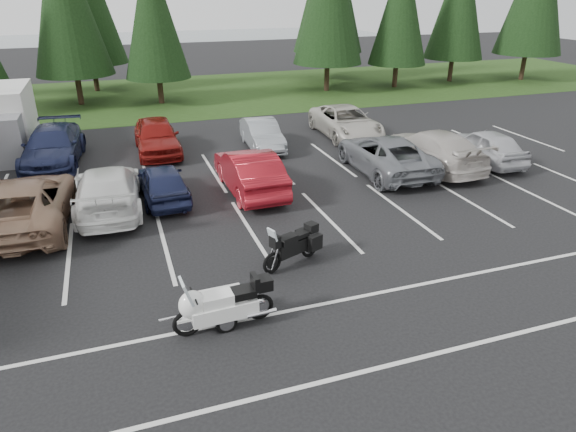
{
  "coord_description": "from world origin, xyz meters",
  "views": [
    {
      "loc": [
        -3.14,
        -13.21,
        7.16
      ],
      "look_at": [
        1.23,
        -0.5,
        1.08
      ],
      "focal_mm": 32.0,
      "sensor_mm": 36.0,
      "label": 1
    }
  ],
  "objects_px": {
    "adventure_motorcycle": "(291,243)",
    "car_near_4": "(162,182)",
    "car_far_2": "(157,136)",
    "cargo_trailer": "(221,308)",
    "box_truck": "(0,123)",
    "car_far_4": "(346,122)",
    "car_near_6": "(385,154)",
    "car_near_7": "(432,149)",
    "car_near_2": "(25,203)",
    "car_far_3": "(262,135)",
    "car_near_5": "(249,171)",
    "car_near_8": "(485,146)",
    "car_near_3": "(108,189)",
    "touring_motorcycle": "(224,300)",
    "car_far_1": "(53,146)"
  },
  "relations": [
    {
      "from": "adventure_motorcycle",
      "to": "car_near_4",
      "type": "bearing_deg",
      "value": 92.87
    },
    {
      "from": "car_far_2",
      "to": "cargo_trailer",
      "type": "relative_size",
      "value": 3.0
    },
    {
      "from": "box_truck",
      "to": "car_far_4",
      "type": "distance_m",
      "value": 16.23
    },
    {
      "from": "car_near_6",
      "to": "car_near_7",
      "type": "bearing_deg",
      "value": 179.63
    },
    {
      "from": "car_near_2",
      "to": "car_near_6",
      "type": "xyz_separation_m",
      "value": [
        13.43,
        0.95,
        -0.03
      ]
    },
    {
      "from": "car_near_6",
      "to": "car_far_2",
      "type": "distance_m",
      "value": 10.39
    },
    {
      "from": "box_truck",
      "to": "car_far_2",
      "type": "distance_m",
      "value": 6.96
    },
    {
      "from": "car_far_3",
      "to": "cargo_trailer",
      "type": "distance_m",
      "value": 13.84
    },
    {
      "from": "car_near_5",
      "to": "car_far_3",
      "type": "bearing_deg",
      "value": -112.16
    },
    {
      "from": "box_truck",
      "to": "cargo_trailer",
      "type": "xyz_separation_m",
      "value": [
        6.62,
        -15.87,
        -1.09
      ]
    },
    {
      "from": "cargo_trailer",
      "to": "car_far_4",
      "type": "bearing_deg",
      "value": 52.68
    },
    {
      "from": "car_near_2",
      "to": "car_near_8",
      "type": "relative_size",
      "value": 1.34
    },
    {
      "from": "car_near_3",
      "to": "car_near_6",
      "type": "bearing_deg",
      "value": -175.48
    },
    {
      "from": "car_near_2",
      "to": "car_near_4",
      "type": "height_order",
      "value": "car_near_2"
    },
    {
      "from": "car_near_5",
      "to": "car_far_4",
      "type": "distance_m",
      "value": 8.89
    },
    {
      "from": "cargo_trailer",
      "to": "touring_motorcycle",
      "type": "bearing_deg",
      "value": -88.99
    },
    {
      "from": "car_near_3",
      "to": "car_near_6",
      "type": "height_order",
      "value": "car_near_6"
    },
    {
      "from": "car_near_6",
      "to": "car_far_2",
      "type": "relative_size",
      "value": 1.17
    },
    {
      "from": "box_truck",
      "to": "car_far_1",
      "type": "distance_m",
      "value": 3.22
    },
    {
      "from": "car_far_1",
      "to": "car_far_4",
      "type": "height_order",
      "value": "car_far_1"
    },
    {
      "from": "car_far_1",
      "to": "adventure_motorcycle",
      "type": "relative_size",
      "value": 2.47
    },
    {
      "from": "car_near_4",
      "to": "adventure_motorcycle",
      "type": "bearing_deg",
      "value": 112.44
    },
    {
      "from": "car_near_5",
      "to": "car_near_8",
      "type": "distance_m",
      "value": 10.66
    },
    {
      "from": "box_truck",
      "to": "adventure_motorcycle",
      "type": "height_order",
      "value": "box_truck"
    },
    {
      "from": "car_near_4",
      "to": "car_near_5",
      "type": "xyz_separation_m",
      "value": [
        3.19,
        -0.21,
        0.13
      ]
    },
    {
      "from": "adventure_motorcycle",
      "to": "cargo_trailer",
      "type": "bearing_deg",
      "value": -162.83
    },
    {
      "from": "car_near_6",
      "to": "car_far_4",
      "type": "height_order",
      "value": "car_near_6"
    },
    {
      "from": "box_truck",
      "to": "cargo_trailer",
      "type": "bearing_deg",
      "value": -67.35
    },
    {
      "from": "box_truck",
      "to": "car_near_3",
      "type": "height_order",
      "value": "box_truck"
    },
    {
      "from": "car_near_7",
      "to": "cargo_trailer",
      "type": "bearing_deg",
      "value": 32.99
    },
    {
      "from": "car_near_5",
      "to": "car_near_6",
      "type": "relative_size",
      "value": 0.88
    },
    {
      "from": "car_near_3",
      "to": "car_near_8",
      "type": "bearing_deg",
      "value": -177.09
    },
    {
      "from": "car_near_8",
      "to": "car_far_1",
      "type": "distance_m",
      "value": 18.76
    },
    {
      "from": "car_near_5",
      "to": "car_near_8",
      "type": "bearing_deg",
      "value": 179.25
    },
    {
      "from": "car_far_3",
      "to": "adventure_motorcycle",
      "type": "bearing_deg",
      "value": -99.3
    },
    {
      "from": "car_far_2",
      "to": "cargo_trailer",
      "type": "xyz_separation_m",
      "value": [
        0.01,
        -13.81,
        -0.44
      ]
    },
    {
      "from": "car_near_5",
      "to": "adventure_motorcycle",
      "type": "relative_size",
      "value": 2.19
    },
    {
      "from": "car_near_6",
      "to": "car_near_2",
      "type": "bearing_deg",
      "value": 6.38
    },
    {
      "from": "car_far_1",
      "to": "touring_motorcycle",
      "type": "relative_size",
      "value": 2.1
    },
    {
      "from": "car_near_2",
      "to": "car_near_4",
      "type": "distance_m",
      "value": 4.46
    },
    {
      "from": "car_near_6",
      "to": "car_far_1",
      "type": "bearing_deg",
      "value": -20.81
    },
    {
      "from": "car_near_4",
      "to": "car_far_3",
      "type": "relative_size",
      "value": 0.97
    },
    {
      "from": "car_near_6",
      "to": "car_near_4",
      "type": "bearing_deg",
      "value": 2.86
    },
    {
      "from": "car_near_2",
      "to": "car_far_2",
      "type": "xyz_separation_m",
      "value": [
        4.78,
        6.7,
        0.01
      ]
    },
    {
      "from": "cargo_trailer",
      "to": "car_far_2",
      "type": "bearing_deg",
      "value": 87.42
    },
    {
      "from": "car_far_1",
      "to": "car_near_3",
      "type": "bearing_deg",
      "value": -65.37
    },
    {
      "from": "touring_motorcycle",
      "to": "car_near_5",
      "type": "bearing_deg",
      "value": 68.04
    },
    {
      "from": "car_near_6",
      "to": "car_far_3",
      "type": "xyz_separation_m",
      "value": [
        -3.86,
        4.92,
        -0.1
      ]
    },
    {
      "from": "car_near_6",
      "to": "adventure_motorcycle",
      "type": "relative_size",
      "value": 2.5
    },
    {
      "from": "box_truck",
      "to": "car_near_6",
      "type": "bearing_deg",
      "value": -27.09
    }
  ]
}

